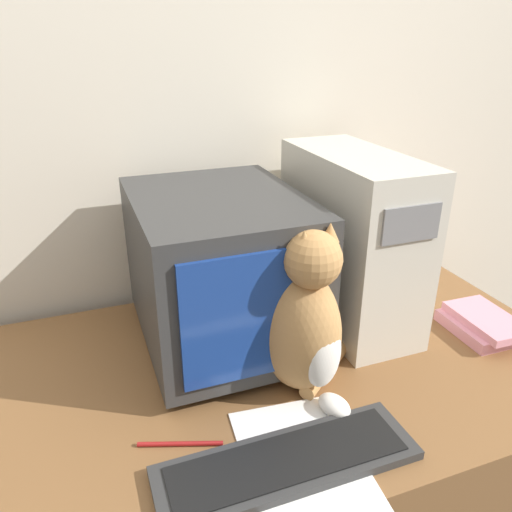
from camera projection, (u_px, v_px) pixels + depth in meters
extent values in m
cube|color=beige|center=(209.00, 106.00, 1.35)|extent=(7.00, 0.05, 2.50)
cube|color=brown|center=(270.00, 478.00, 1.31)|extent=(1.46, 0.81, 0.73)
cube|color=#333333|center=(222.00, 334.00, 1.25)|extent=(0.26, 0.29, 0.02)
cube|color=#333333|center=(220.00, 267.00, 1.18)|extent=(0.37, 0.48, 0.35)
cube|color=navy|center=(255.00, 317.00, 0.97)|extent=(0.30, 0.01, 0.27)
cube|color=beige|center=(350.00, 239.00, 1.28)|extent=(0.20, 0.45, 0.44)
cube|color=slate|center=(412.00, 224.00, 1.04)|extent=(0.14, 0.01, 0.08)
cube|color=#2D2D2D|center=(288.00, 463.00, 0.88)|extent=(0.47, 0.14, 0.02)
cube|color=black|center=(288.00, 458.00, 0.88)|extent=(0.43, 0.11, 0.00)
ellipsoid|color=#B7844C|center=(297.00, 328.00, 1.05)|extent=(0.21, 0.24, 0.28)
ellipsoid|color=white|center=(323.00, 354.00, 1.00)|extent=(0.10, 0.08, 0.15)
sphere|color=#B7844C|center=(313.00, 259.00, 0.95)|extent=(0.14, 0.14, 0.12)
cone|color=#B7844C|center=(304.00, 240.00, 0.92)|extent=(0.04, 0.04, 0.04)
cone|color=#B7844C|center=(330.00, 232.00, 0.95)|extent=(0.04, 0.04, 0.04)
ellipsoid|color=white|center=(334.00, 406.00, 1.01)|extent=(0.07, 0.09, 0.04)
cylinder|color=#B7844C|center=(325.00, 369.00, 1.12)|extent=(0.17, 0.15, 0.03)
cube|color=pink|center=(479.00, 327.00, 1.28)|extent=(0.15, 0.18, 0.03)
cube|color=pink|center=(487.00, 320.00, 1.27)|extent=(0.13, 0.20, 0.02)
cylinder|color=maroon|center=(180.00, 444.00, 0.93)|extent=(0.15, 0.06, 0.01)
cube|color=white|center=(302.00, 459.00, 0.90)|extent=(0.24, 0.31, 0.00)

